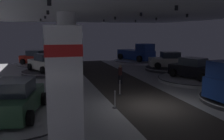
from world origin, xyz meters
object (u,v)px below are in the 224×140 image
Objects in this scene: display_car_far_left at (45,63)px; visitor_walking_near at (120,73)px; display_car_far_right at (169,60)px; display_platform_far_left at (45,72)px; display_car_deep_left at (37,58)px; display_car_mid_right at (194,69)px; display_car_near_left at (15,99)px; display_platform_mid_right at (193,79)px; pickup_truck_deep_right at (137,53)px; display_platform_far_right at (168,68)px; column_left at (68,54)px; display_platform_near_left at (17,118)px; display_platform_deep_right at (136,61)px; display_platform_deep_left at (38,65)px; brand_sign_pylon at (65,95)px.

visitor_walking_near is at bearing -48.77° from display_car_far_left.
display_car_far_right reaches higher than display_platform_far_left.
display_car_deep_left reaches higher than display_platform_far_left.
display_car_mid_right is 1.02× the size of display_car_near_left.
pickup_truck_deep_right reaches higher than display_platform_mid_right.
display_platform_far_left is (-13.14, 1.27, 0.02)m from display_platform_far_right.
display_car_far_left reaches higher than visitor_walking_near.
display_platform_far_left is (-12.17, 7.22, -0.88)m from display_car_mid_right.
column_left is at bearing -80.92° from display_platform_far_left.
display_car_far_right is 0.75× the size of display_platform_near_left.
display_platform_deep_right is 1.02× the size of pickup_truck_deep_right.
display_platform_deep_right is at bearing 62.83° from visitor_walking_near.
display_car_far_left is 1.02× the size of display_car_near_left.
display_platform_far_right is at bearing -5.41° from display_car_far_left.
column_left reaches higher than display_car_far_right.
pickup_truck_deep_right is 22.95m from display_platform_near_left.
display_platform_far_right is 0.87× the size of display_platform_mid_right.
pickup_truck_deep_right is at bearing 23.84° from display_car_far_left.
pickup_truck_deep_right reaches higher than display_platform_far_right.
display_platform_mid_right is (-0.96, -5.98, -0.00)m from display_platform_far_right.
visitor_walking_near is (4.37, 2.06, -1.84)m from column_left.
pickup_truck_deep_right is 13.05m from display_platform_deep_left.
display_car_far_left is at bearing 131.23° from visitor_walking_near.
display_platform_deep_left is at bearing 87.84° from display_car_near_left.
pickup_truck_deep_right is 1.25× the size of display_car_far_left.
display_platform_near_left is at bearing -96.76° from display_platform_far_left.
display_platform_near_left is (-1.55, -13.06, 0.01)m from display_platform_far_left.
visitor_walking_near is at bearing 41.60° from display_platform_near_left.
display_car_far_left reaches higher than display_platform_mid_right.
brand_sign_pylon is 0.85× the size of display_platform_far_right.
display_car_mid_right is 12.88m from display_platform_deep_right.
display_platform_far_left is (-0.34, 17.37, -2.10)m from brand_sign_pylon.
display_car_far_right reaches higher than visitor_walking_near.
display_platform_near_left is at bearing -157.08° from display_platform_mid_right.
display_car_near_left reaches higher than display_car_mid_right.
pickup_truck_deep_right is 0.95× the size of display_platform_near_left.
pickup_truck_deep_right is at bearing 98.87° from display_car_far_right.
column_left is 1.25× the size of display_car_deep_left.
brand_sign_pylon is at bearing -66.36° from display_platform_near_left.
display_platform_deep_right is 1.24× the size of display_platform_far_left.
display_platform_far_right is 1.08× the size of display_platform_deep_left.
display_car_far_right reaches higher than display_platform_deep_left.
display_platform_mid_right is at bearing -89.25° from display_platform_deep_right.
display_car_mid_right is (-0.01, 0.03, 0.90)m from display_platform_mid_right.
visitor_walking_near is at bearing 174.24° from display_car_mid_right.
display_platform_far_right is (12.80, 16.10, -2.11)m from brand_sign_pylon.
display_car_near_left is 19.32m from display_car_deep_left.
brand_sign_pylon is 2.79× the size of visitor_walking_near.
display_car_deep_left reaches higher than display_platform_deep_right.
display_platform_far_left is at bearing 115.85° from display_car_far_left.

